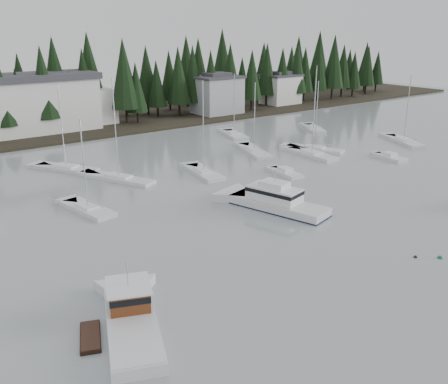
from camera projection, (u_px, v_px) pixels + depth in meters
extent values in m
cube|color=black|center=(36.00, 120.00, 110.35)|extent=(240.00, 54.00, 1.00)
cube|color=#999EA0|center=(217.00, 96.00, 115.23)|extent=(10.00, 8.00, 8.00)
cube|color=#38383D|center=(217.00, 77.00, 113.88)|extent=(10.60, 8.48, 0.50)
cube|color=#38383D|center=(217.00, 74.00, 113.69)|extent=(5.50, 4.40, 0.80)
cube|color=silver|center=(281.00, 90.00, 129.52)|extent=(9.00, 7.00, 7.00)
cube|color=#38383D|center=(281.00, 75.00, 128.33)|extent=(9.54, 7.42, 0.50)
cube|color=#38383D|center=(281.00, 73.00, 128.14)|extent=(4.95, 3.85, 0.80)
cube|color=silver|center=(31.00, 106.00, 94.41)|extent=(24.00, 10.00, 10.00)
cube|color=#38383D|center=(27.00, 77.00, 92.73)|extent=(25.00, 11.00, 1.20)
cube|color=silver|center=(88.00, 106.00, 103.28)|extent=(10.00, 8.00, 7.00)
cube|color=silver|center=(133.00, 331.00, 34.05)|extent=(6.94, 10.62, 1.46)
cube|color=silver|center=(132.00, 321.00, 33.80)|extent=(6.80, 10.41, 0.13)
cube|color=#512310|center=(129.00, 296.00, 35.40)|extent=(3.70, 3.85, 1.57)
cube|color=white|center=(128.00, 285.00, 35.14)|extent=(4.17, 4.35, 0.13)
cube|color=black|center=(129.00, 292.00, 35.31)|extent=(3.78, 3.92, 0.45)
cylinder|color=#A5A8AD|center=(127.00, 273.00, 34.84)|extent=(0.08, 0.08, 1.80)
cube|color=black|center=(91.00, 339.00, 33.42)|extent=(2.61, 3.83, 0.62)
cube|color=silver|center=(278.00, 208.00, 56.78)|extent=(6.45, 12.14, 1.69)
cube|color=black|center=(278.00, 209.00, 56.82)|extent=(6.50, 12.20, 0.23)
cube|color=white|center=(274.00, 194.00, 56.60)|extent=(4.40, 6.59, 1.53)
cube|color=black|center=(274.00, 191.00, 56.48)|extent=(4.48, 6.66, 0.42)
cube|color=white|center=(275.00, 184.00, 56.25)|extent=(2.86, 3.47, 0.69)
cylinder|color=#A5A8AD|center=(275.00, 177.00, 55.98)|extent=(0.10, 0.10, 1.16)
cube|color=silver|center=(403.00, 142.00, 89.60)|extent=(6.71, 10.16, 1.05)
cube|color=white|center=(404.00, 139.00, 89.40)|extent=(3.18, 3.88, 0.30)
cylinder|color=#A5A8AD|center=(407.00, 108.00, 87.65)|extent=(0.14, 0.14, 11.29)
cube|color=silver|center=(313.00, 130.00, 100.49)|extent=(6.58, 8.80, 1.05)
cube|color=white|center=(314.00, 127.00, 100.29)|extent=(3.11, 3.48, 0.30)
cylinder|color=#A5A8AD|center=(315.00, 97.00, 98.41)|extent=(0.14, 0.14, 12.08)
cube|color=silver|center=(254.00, 152.00, 82.49)|extent=(6.20, 10.86, 1.05)
cube|color=white|center=(254.00, 149.00, 82.29)|extent=(3.04, 4.03, 0.30)
cylinder|color=#A5A8AD|center=(255.00, 117.00, 80.60)|extent=(0.14, 0.14, 10.88)
cube|color=silver|center=(66.00, 170.00, 72.43)|extent=(7.27, 9.91, 1.05)
cube|color=white|center=(66.00, 166.00, 72.22)|extent=(3.31, 3.86, 0.30)
cylinder|color=#A5A8AD|center=(62.00, 126.00, 70.38)|extent=(0.14, 0.14, 11.84)
cube|color=silver|center=(315.00, 150.00, 83.81)|extent=(5.98, 9.88, 1.05)
cube|color=white|center=(315.00, 147.00, 83.60)|extent=(2.86, 3.70, 0.30)
cylinder|color=#A5A8AD|center=(317.00, 115.00, 81.90)|extent=(0.14, 0.14, 10.97)
cube|color=silver|center=(204.00, 174.00, 70.37)|extent=(4.26, 9.14, 1.05)
cube|color=white|center=(204.00, 170.00, 70.17)|extent=(2.42, 3.28, 0.30)
cylinder|color=#A5A8AD|center=(203.00, 127.00, 68.23)|extent=(0.14, 0.14, 12.49)
cube|color=silver|center=(119.00, 180.00, 67.63)|extent=(6.74, 10.72, 1.05)
cube|color=white|center=(119.00, 176.00, 67.43)|extent=(3.09, 4.02, 0.30)
cylinder|color=#A5A8AD|center=(115.00, 129.00, 65.38)|extent=(0.14, 0.14, 13.13)
cube|color=silver|center=(234.00, 136.00, 94.86)|extent=(5.42, 8.77, 1.05)
cube|color=white|center=(234.00, 133.00, 94.66)|extent=(2.86, 3.32, 0.30)
cylinder|color=#A5A8AD|center=(234.00, 104.00, 92.94)|extent=(0.14, 0.14, 11.06)
cube|color=silver|center=(88.00, 211.00, 56.44)|extent=(3.86, 8.35, 1.05)
cube|color=white|center=(88.00, 206.00, 56.24)|extent=(2.23, 2.99, 0.30)
cylinder|color=#A5A8AD|center=(84.00, 162.00, 54.64)|extent=(0.14, 0.14, 10.34)
cube|color=silver|center=(312.00, 156.00, 80.48)|extent=(3.38, 9.80, 1.05)
cube|color=white|center=(312.00, 152.00, 80.27)|extent=(2.16, 3.39, 0.30)
cylinder|color=#A5A8AD|center=(314.00, 112.00, 78.23)|extent=(0.14, 0.14, 13.09)
cube|color=silver|center=(285.00, 174.00, 70.22)|extent=(2.88, 6.06, 0.90)
cube|color=white|center=(285.00, 169.00, 70.00)|extent=(1.71, 2.03, 0.55)
cube|color=silver|center=(389.00, 158.00, 78.48)|extent=(2.95, 5.82, 0.90)
cube|color=white|center=(390.00, 154.00, 78.26)|extent=(1.73, 1.97, 0.55)
sphere|color=#145933|center=(440.00, 258.00, 44.96)|extent=(0.48, 0.48, 0.48)
sphere|color=black|center=(415.00, 257.00, 45.12)|extent=(0.37, 0.37, 0.37)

